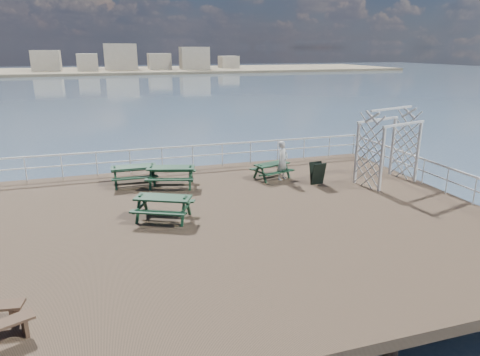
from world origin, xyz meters
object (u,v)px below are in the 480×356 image
at_px(picnic_table_a, 134,171).
at_px(picnic_table_d, 163,203).
at_px(trellis_arbor, 388,150).
at_px(person, 283,161).
at_px(picnic_table_c, 272,167).
at_px(picnic_table_b, 171,172).

bearing_deg(picnic_table_a, picnic_table_d, -80.33).
height_order(trellis_arbor, person, trellis_arbor).
xyz_separation_m(picnic_table_c, person, (0.36, -0.31, 0.36)).
relative_size(picnic_table_b, picnic_table_d, 1.00).
bearing_deg(picnic_table_b, picnic_table_c, 13.86).
distance_m(picnic_table_a, picnic_table_b, 1.63).
bearing_deg(person, picnic_table_d, 176.49).
relative_size(picnic_table_a, person, 1.10).
xyz_separation_m(picnic_table_c, picnic_table_d, (-5.23, -3.34, 0.09)).
xyz_separation_m(picnic_table_a, person, (6.26, -1.21, 0.27)).
bearing_deg(picnic_table_d, picnic_table_c, 58.13).
bearing_deg(picnic_table_a, trellis_arbor, -14.85).
xyz_separation_m(picnic_table_a, picnic_table_c, (5.89, -0.90, -0.09)).
bearing_deg(trellis_arbor, picnic_table_a, 147.89).
relative_size(picnic_table_c, person, 1.10).
xyz_separation_m(picnic_table_b, picnic_table_c, (4.44, -0.18, -0.12)).
bearing_deg(picnic_table_c, picnic_table_d, -164.22).
height_order(picnic_table_a, picnic_table_b, picnic_table_b).
height_order(picnic_table_b, picnic_table_d, picnic_table_b).
height_order(picnic_table_b, trellis_arbor, trellis_arbor).
xyz_separation_m(trellis_arbor, person, (-4.09, 1.69, -0.57)).
height_order(picnic_table_d, trellis_arbor, trellis_arbor).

